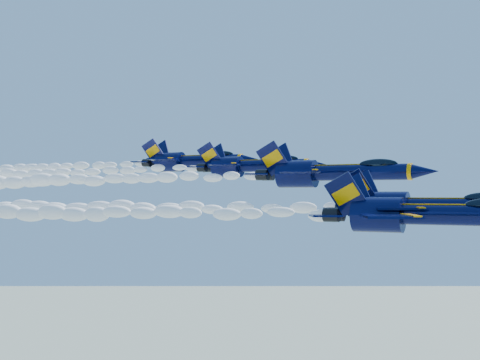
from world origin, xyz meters
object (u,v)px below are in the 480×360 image
at_px(jet_second, 428,207).
at_px(jet_third, 331,172).
at_px(jet_fourth, 252,166).
at_px(jet_fifth, 192,161).
at_px(jet_lead, 425,214).

distance_m(jet_second, jet_third, 16.29).
relative_size(jet_fourth, jet_fifth, 0.92).
bearing_deg(jet_lead, jet_fourth, 138.76).
xyz_separation_m(jet_lead, jet_second, (-0.66, 5.12, 0.45)).
bearing_deg(jet_lead, jet_second, 97.37).
xyz_separation_m(jet_third, jet_fifth, (-25.68, 12.89, 2.57)).
relative_size(jet_second, jet_fifth, 0.94).
relative_size(jet_third, jet_fourth, 1.13).
bearing_deg(jet_third, jet_lead, -51.14).
distance_m(jet_lead, jet_third, 20.47).
xyz_separation_m(jet_third, jet_fourth, (-12.81, 6.64, 1.30)).
height_order(jet_lead, jet_second, jet_second).
xyz_separation_m(jet_fourth, jet_fifth, (-12.87, 6.25, 1.27)).
relative_size(jet_second, jet_third, 0.90).
height_order(jet_third, jet_fourth, jet_fourth).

